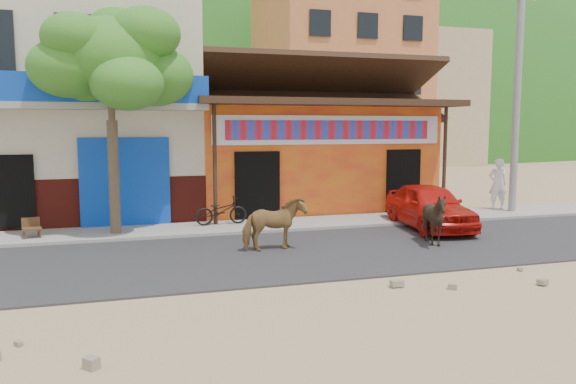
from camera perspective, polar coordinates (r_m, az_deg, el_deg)
The scene contains 16 objects.
ground at distance 11.11m, azimuth 7.67°, elevation -8.81°, with size 120.00×120.00×0.00m, color #9E825B.
road at distance 13.35m, azimuth 3.18°, elevation -6.04°, with size 60.00×5.00×0.04m, color #28282B.
sidewalk at distance 16.61m, azimuth -0.97°, elevation -3.38°, with size 60.00×2.00×0.12m, color gray.
dance_club at distance 20.80m, azimuth 1.29°, elevation 3.47°, with size 8.00×6.00×3.60m, color orange.
cafe_building at distance 19.76m, azimuth -20.04°, elevation 7.84°, with size 7.00×6.00×7.00m, color beige.
apartment_front at distance 36.45m, azimuth 4.96°, elevation 11.42°, with size 9.00×9.00×12.00m, color #CC723F.
apartment_rear at distance 45.70m, azimuth 12.74°, elevation 9.05°, with size 8.00×8.00×10.00m, color tan.
hillside at distance 80.36m, azimuth -13.97°, elevation 12.92°, with size 100.00×40.00×24.00m, color #194C14.
tree at distance 15.53m, azimuth -17.46°, elevation 6.97°, with size 3.00×3.00×6.00m, color #2D721E, non-canonical shape.
utility_pole at distance 20.24m, azimuth 22.26°, elevation 9.47°, with size 0.24×0.24×8.00m, color gray.
cow_tan at distance 13.24m, azimuth -1.43°, elevation -3.29°, with size 0.68×1.48×1.25m, color olive.
cow_dark at distance 14.35m, azimuth 14.69°, elevation -2.66°, with size 1.04×1.17×1.29m, color black.
red_car at distance 16.58m, azimuth 14.15°, elevation -1.39°, with size 1.54×3.82×1.30m, color red.
scooter at distance 16.40m, azimuth -6.80°, elevation -1.92°, with size 0.53×1.53×0.80m, color black.
pedestrian at distance 20.59m, azimuth 20.54°, elevation 0.78°, with size 0.64×0.42×1.75m, color white.
cafe_chair_right at distance 15.81m, azimuth -24.63°, elevation -2.55°, with size 0.44×0.44×0.94m, color #4B2A19, non-canonical shape.
Camera 1 is at (-4.49, -9.73, 2.95)m, focal length 35.00 mm.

